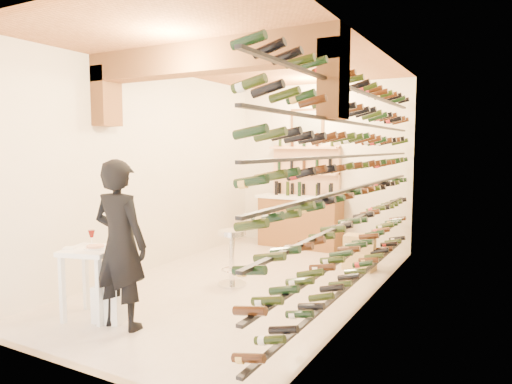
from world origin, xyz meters
TOP-DOWN VIEW (x-y plane):
  - ground at (0.00, 0.00)m, footprint 6.00×6.00m
  - room_shell at (0.00, -0.26)m, footprint 3.52×6.02m
  - wine_rack at (1.53, 0.00)m, footprint 0.32×5.70m
  - back_counter at (-0.30, 2.65)m, footprint 1.70×0.62m
  - back_shelving at (-0.30, 2.89)m, footprint 1.40×0.31m
  - tasting_table at (-0.87, -2.02)m, footprint 0.69×0.69m
  - white_stool at (-0.61, -1.98)m, footprint 0.40×0.40m
  - person at (-0.36, -2.07)m, footprint 0.68×0.46m
  - chrome_barstool at (-0.12, -0.19)m, footprint 0.41×0.41m
  - crate_lower at (1.22, 1.52)m, footprint 0.51×0.39m
  - crate_upper at (1.22, 1.52)m, footprint 0.51×0.38m

SIDE VIEW (x-z plane):
  - ground at x=0.00m, z-range 0.00..0.00m
  - crate_lower at x=1.22m, z-range 0.00..0.28m
  - white_stool at x=-0.61m, z-range 0.00..0.41m
  - crate_upper at x=1.22m, z-range 0.28..0.56m
  - chrome_barstool at x=-0.12m, z-range 0.06..0.86m
  - back_counter at x=-0.30m, z-range -0.11..1.18m
  - tasting_table at x=-0.87m, z-range 0.17..1.15m
  - person at x=-0.36m, z-range 0.00..1.83m
  - back_shelving at x=-0.30m, z-range -0.19..2.53m
  - wine_rack at x=1.53m, z-range 0.27..2.83m
  - room_shell at x=0.00m, z-range 0.65..3.86m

